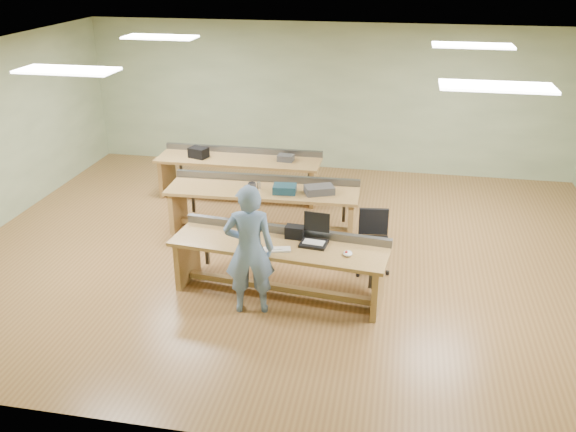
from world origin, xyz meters
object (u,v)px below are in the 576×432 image
object	(u,v)px
workbench_back	(239,168)
parts_bin_teal	(285,189)
person	(249,250)
camera_bag	(295,232)
workbench_mid	(263,199)
task_chair	(373,251)
workbench_front	(279,256)
mug	(252,186)
drinks_can	(259,185)
parts_bin_grey	(319,190)
laptop_base	(314,244)

from	to	relation	value
workbench_back	parts_bin_teal	xyz separation A→B (m)	(1.17, -1.54, 0.25)
person	camera_bag	bearing A→B (deg)	-136.03
workbench_mid	task_chair	xyz separation A→B (m)	(1.86, -1.10, -0.22)
person	task_chair	world-z (taller)	person
workbench_back	workbench_front	bearing A→B (deg)	-66.89
person	camera_bag	xyz separation A→B (m)	(0.46, 0.69, -0.04)
mug	drinks_can	world-z (taller)	drinks_can
camera_bag	mug	world-z (taller)	camera_bag
workbench_back	camera_bag	world-z (taller)	camera_bag
workbench_front	camera_bag	bearing A→B (deg)	55.86
parts_bin_teal	person	bearing A→B (deg)	-90.15
workbench_back	mug	xyz separation A→B (m)	(0.61, -1.48, 0.24)
person	mug	bearing A→B (deg)	-89.52
workbench_front	parts_bin_grey	bearing A→B (deg)	87.68
laptop_base	mug	xyz separation A→B (m)	(-1.29, 1.82, 0.03)
workbench_back	parts_bin_teal	world-z (taller)	parts_bin_teal
person	drinks_can	distance (m)	2.43
camera_bag	parts_bin_teal	bearing A→B (deg)	109.25
parts_bin_teal	laptop_base	bearing A→B (deg)	-67.35
parts_bin_grey	mug	xyz separation A→B (m)	(-1.10, -0.01, -0.01)
laptop_base	drinks_can	distance (m)	2.20
parts_bin_grey	workbench_back	bearing A→B (deg)	139.32
workbench_front	parts_bin_teal	distance (m)	1.83
person	parts_bin_grey	xyz separation A→B (m)	(0.55, 2.35, -0.06)
camera_bag	task_chair	world-z (taller)	task_chair
task_chair	parts_bin_teal	world-z (taller)	task_chair
workbench_mid	mug	xyz separation A→B (m)	(-0.17, -0.06, 0.24)
workbench_front	workbench_back	world-z (taller)	same
laptop_base	parts_bin_teal	distance (m)	1.90
camera_bag	drinks_can	xyz separation A→B (m)	(-0.90, 1.69, -0.03)
parts_bin_grey	mug	distance (m)	1.10
laptop_base	parts_bin_teal	xyz separation A→B (m)	(-0.73, 1.76, 0.04)
workbench_mid	mug	world-z (taller)	workbench_mid
workbench_back	drinks_can	size ratio (longest dim) A/B	27.71
mug	drinks_can	xyz separation A→B (m)	(0.11, 0.04, 0.00)
workbench_back	camera_bag	distance (m)	3.53
workbench_front	workbench_mid	distance (m)	2.02
parts_bin_grey	mug	bearing A→B (deg)	-179.64
laptop_base	parts_bin_grey	distance (m)	1.84
camera_bag	workbench_back	bearing A→B (deg)	120.75
laptop_base	camera_bag	bearing A→B (deg)	155.52
task_chair	laptop_base	bearing A→B (deg)	-139.73
workbench_front	parts_bin_teal	size ratio (longest dim) A/B	8.13
drinks_can	person	bearing A→B (deg)	-79.51
workbench_front	task_chair	distance (m)	1.47
workbench_back	mug	size ratio (longest dim) A/B	22.31
task_chair	mug	size ratio (longest dim) A/B	6.81
task_chair	workbench_mid	bearing A→B (deg)	143.28
workbench_back	workbench_mid	bearing A→B (deg)	-61.39
camera_bag	drinks_can	size ratio (longest dim) A/B	2.29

